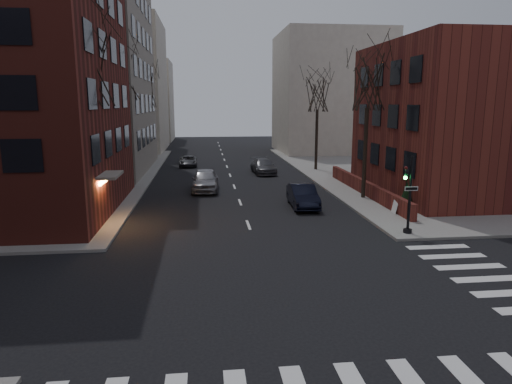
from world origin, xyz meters
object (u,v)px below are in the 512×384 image
tree_left_b (122,76)px  car_lane_silver (205,180)px  parked_sedan (303,196)px  sandwich_board (398,205)px  evergreen_shrub (406,195)px  streetlamp_far (154,125)px  tree_left_c (145,91)px  streetlamp_near (125,138)px  tree_left_a (85,71)px  tree_right_a (368,84)px  traffic_signal (408,200)px  tree_right_b (318,94)px  car_lane_far (188,161)px  car_lane_gray (263,166)px

tree_left_b → car_lane_silver: 10.89m
parked_sedan → sandwich_board: size_ratio=4.71×
evergreen_shrub → parked_sedan: bearing=162.3°
tree_left_b → streetlamp_far: 16.68m
streetlamp_far → tree_left_c: bearing=-106.7°
parked_sedan → sandwich_board: (5.27, -2.95, -0.12)m
tree_left_b → streetlamp_near: (0.60, -4.00, -4.68)m
tree_left_a → tree_right_a: bearing=12.8°
traffic_signal → streetlamp_near: size_ratio=0.64×
tree_right_b → sandwich_board: size_ratio=9.56×
streetlamp_far → tree_left_b: bearing=-92.1°
tree_left_a → sandwich_board: bearing=-2.7°
tree_left_c → evergreen_shrub: (19.02, -25.89, -6.99)m
streetlamp_near → tree_right_b: bearing=30.5°
parked_sedan → streetlamp_near: bearing=156.0°
tree_left_c → tree_left_a: bearing=-90.0°
tree_right_b → sandwich_board: tree_right_b is taller
tree_right_b → parked_sedan: 17.97m
tree_left_c → tree_right_b: tree_left_c is taller
streetlamp_far → parked_sedan: bearing=-64.8°
tree_left_b → tree_right_b: size_ratio=1.18×
traffic_signal → car_lane_far: (-12.08, 27.69, -1.34)m
parked_sedan → car_lane_silver: (-6.37, 6.42, 0.10)m
traffic_signal → sandwich_board: traffic_signal is taller
tree_left_b → evergreen_shrub: size_ratio=6.05×
car_lane_far → evergreen_shrub: (14.36, -22.57, 0.48)m
streetlamp_far → traffic_signal: bearing=-63.9°
streetlamp_far → tree_left_a: bearing=-91.2°
tree_left_c → sandwich_board: 33.21m
streetlamp_far → sandwich_board: bearing=-58.8°
tree_left_c → tree_right_a: 28.17m
traffic_signal → streetlamp_far: (-16.14, 33.01, 2.33)m
streetlamp_far → streetlamp_near: bearing=-90.0°
car_lane_far → sandwich_board: size_ratio=4.23×
tree_left_c → sandwich_board: tree_left_c is taller
traffic_signal → car_lane_silver: 17.03m
car_lane_far → car_lane_silver: bearing=-83.6°
tree_left_c → tree_right_b: 19.34m
tree_left_c → parked_sedan: bearing=-61.8°
evergreen_shrub → tree_right_b: bearing=94.5°
tree_left_a → tree_left_b: (0.00, 12.00, 0.44)m
sandwich_board → evergreen_shrub: size_ratio=0.54×
tree_left_a → tree_right_b: 25.19m
tree_right_a → parked_sedan: 8.93m
tree_left_b → tree_right_b: bearing=18.8°
tree_right_a → car_lane_gray: size_ratio=2.00×
streetlamp_far → car_lane_silver: (5.83, -19.48, -3.39)m
tree_right_b → car_lane_far: size_ratio=2.26×
tree_left_b → car_lane_far: (4.65, 10.68, -8.35)m
streetlamp_near → sandwich_board: bearing=-26.9°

